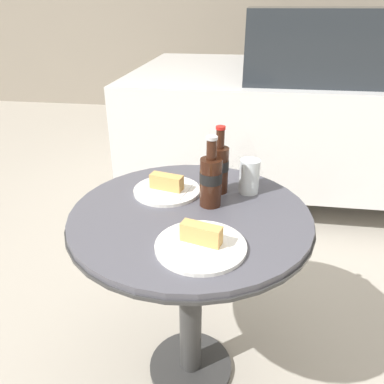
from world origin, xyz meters
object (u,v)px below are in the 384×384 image
Objects in this scene: drinking_glass at (249,178)px; lunch_plate_near at (167,188)px; bistro_table at (190,249)px; cola_bottle_left at (219,167)px; lunch_plate_far at (201,243)px; cola_bottle_right at (211,179)px.

lunch_plate_near is at bearing -171.64° from drinking_glass.
cola_bottle_left reaches higher than bistro_table.
drinking_glass reaches higher than bistro_table.
bistro_table is 0.26m from lunch_plate_far.
cola_bottle_left is at bearing 9.78° from lunch_plate_near.
bistro_table is 0.26m from cola_bottle_right.
drinking_glass is at bearing 70.96° from lunch_plate_far.
cola_bottle_right reaches higher than bistro_table.
drinking_glass is at bearing 5.90° from cola_bottle_left.
bistro_table is at bearing 106.81° from lunch_plate_far.
drinking_glass is 0.48× the size of lunch_plate_far.
drinking_glass is 0.38m from lunch_plate_far.
drinking_glass reaches higher than lunch_plate_near.
bistro_table is 0.30m from cola_bottle_left.
cola_bottle_right is (0.06, 0.05, 0.24)m from bistro_table.
cola_bottle_left is 1.01× the size of cola_bottle_right.
bistro_table is at bearing -137.90° from cola_bottle_right.
cola_bottle_left is 1.01× the size of lunch_plate_near.
lunch_plate_far is (0.06, -0.20, 0.16)m from bistro_table.
cola_bottle_right is 1.00× the size of lunch_plate_near.
bistro_table is 3.12× the size of lunch_plate_far.
lunch_plate_near is at bearing 116.86° from lunch_plate_far.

